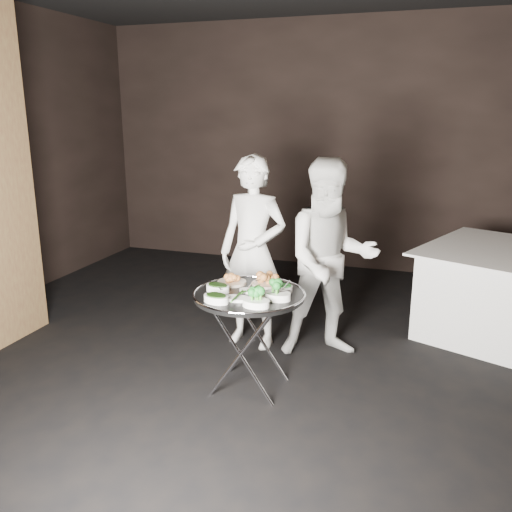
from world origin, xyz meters
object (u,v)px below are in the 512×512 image
(tray_stand, at_px, (249,337))
(dining_table, at_px, (508,294))
(serving_tray, at_px, (249,295))
(waiter_right, at_px, (330,260))
(waiter_left, at_px, (253,253))

(tray_stand, xyz_separation_m, dining_table, (1.84, 1.58, -0.00))
(serving_tray, relative_size, dining_table, 0.57)
(waiter_right, bearing_deg, serving_tray, -142.25)
(tray_stand, height_order, waiter_right, waiter_right)
(serving_tray, xyz_separation_m, dining_table, (1.84, 1.58, -0.32))
(dining_table, bearing_deg, tray_stand, -139.25)
(serving_tray, distance_m, waiter_left, 0.79)
(serving_tray, bearing_deg, waiter_left, 107.01)
(waiter_right, bearing_deg, dining_table, 6.40)
(waiter_left, height_order, dining_table, waiter_left)
(waiter_left, bearing_deg, serving_tray, -65.50)
(serving_tray, bearing_deg, waiter_right, 61.37)
(waiter_left, relative_size, waiter_right, 1.01)
(serving_tray, height_order, waiter_left, waiter_left)
(serving_tray, xyz_separation_m, waiter_left, (-0.23, 0.75, 0.09))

